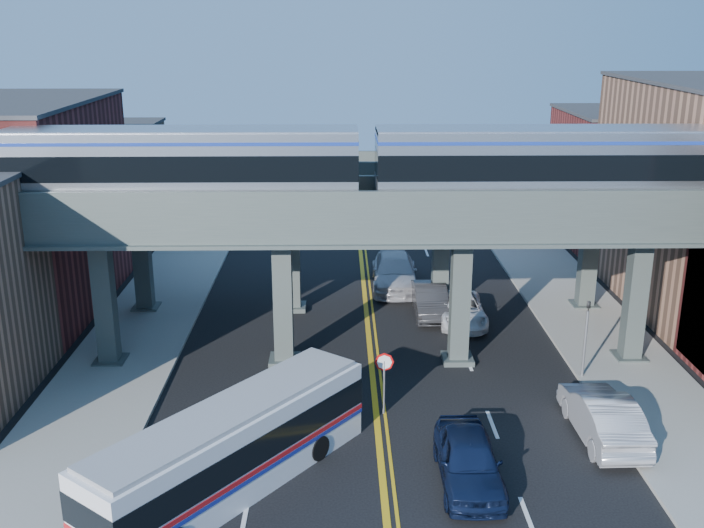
{
  "coord_description": "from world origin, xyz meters",
  "views": [
    {
      "loc": [
        -1.45,
        -25.26,
        15.08
      ],
      "look_at": [
        -0.88,
        8.26,
        4.66
      ],
      "focal_mm": 40.0,
      "sensor_mm": 36.0,
      "label": 1
    }
  ],
  "objects_px": {
    "traffic_signal": "(586,331)",
    "car_lane_a": "(469,460)",
    "stop_sign": "(384,373)",
    "car_lane_c": "(461,310)",
    "transit_train": "(550,163)",
    "car_lane_d": "(394,272)",
    "transit_bus": "(232,449)",
    "car_lane_b": "(430,300)",
    "car_parked_curb": "(603,416)"
  },
  "relations": [
    {
      "from": "stop_sign",
      "to": "traffic_signal",
      "type": "distance_m",
      "value": 9.41
    },
    {
      "from": "transit_train",
      "to": "transit_bus",
      "type": "bearing_deg",
      "value": -141.27
    },
    {
      "from": "car_lane_a",
      "to": "car_lane_b",
      "type": "relative_size",
      "value": 1.03
    },
    {
      "from": "car_lane_b",
      "to": "car_parked_curb",
      "type": "distance_m",
      "value": 14.02
    },
    {
      "from": "traffic_signal",
      "to": "car_lane_d",
      "type": "distance_m",
      "value": 14.74
    },
    {
      "from": "car_lane_d",
      "to": "car_parked_curb",
      "type": "xyz_separation_m",
      "value": [
        6.63,
        -17.69,
        -0.02
      ]
    },
    {
      "from": "transit_train",
      "to": "car_parked_curb",
      "type": "height_order",
      "value": "transit_train"
    },
    {
      "from": "car_lane_b",
      "to": "transit_bus",
      "type": "bearing_deg",
      "value": -117.13
    },
    {
      "from": "transit_train",
      "to": "car_lane_a",
      "type": "bearing_deg",
      "value": -115.41
    },
    {
      "from": "stop_sign",
      "to": "car_lane_c",
      "type": "height_order",
      "value": "stop_sign"
    },
    {
      "from": "car_lane_c",
      "to": "car_parked_curb",
      "type": "xyz_separation_m",
      "value": [
        3.53,
        -11.88,
        0.2
      ]
    },
    {
      "from": "stop_sign",
      "to": "car_lane_a",
      "type": "distance_m",
      "value": 5.67
    },
    {
      "from": "car_lane_a",
      "to": "transit_train",
      "type": "bearing_deg",
      "value": 64.92
    },
    {
      "from": "car_lane_a",
      "to": "transit_bus",
      "type": "bearing_deg",
      "value": -178.19
    },
    {
      "from": "traffic_signal",
      "to": "car_lane_d",
      "type": "bearing_deg",
      "value": 120.28
    },
    {
      "from": "car_lane_c",
      "to": "car_parked_curb",
      "type": "relative_size",
      "value": 0.92
    },
    {
      "from": "transit_train",
      "to": "car_parked_curb",
      "type": "bearing_deg",
      "value": -83.55
    },
    {
      "from": "car_lane_a",
      "to": "car_lane_d",
      "type": "bearing_deg",
      "value": 93.38
    },
    {
      "from": "car_lane_a",
      "to": "traffic_signal",
      "type": "bearing_deg",
      "value": 51.97
    },
    {
      "from": "car_lane_a",
      "to": "car_parked_curb",
      "type": "distance_m",
      "value": 6.26
    },
    {
      "from": "car_lane_c",
      "to": "traffic_signal",
      "type": "bearing_deg",
      "value": -56.02
    },
    {
      "from": "car_parked_curb",
      "to": "car_lane_c",
      "type": "bearing_deg",
      "value": -74.76
    },
    {
      "from": "transit_bus",
      "to": "car_parked_curb",
      "type": "xyz_separation_m",
      "value": [
        13.47,
        3.15,
        -0.57
      ]
    },
    {
      "from": "car_lane_d",
      "to": "car_parked_curb",
      "type": "bearing_deg",
      "value": -67.86
    },
    {
      "from": "stop_sign",
      "to": "car_lane_a",
      "type": "bearing_deg",
      "value": -62.36
    },
    {
      "from": "transit_bus",
      "to": "car_lane_d",
      "type": "distance_m",
      "value": 21.94
    },
    {
      "from": "stop_sign",
      "to": "car_lane_c",
      "type": "xyz_separation_m",
      "value": [
        4.6,
        9.86,
        -1.06
      ]
    },
    {
      "from": "transit_bus",
      "to": "car_lane_d",
      "type": "xyz_separation_m",
      "value": [
        6.85,
        20.84,
        -0.55
      ]
    },
    {
      "from": "traffic_signal",
      "to": "car_lane_a",
      "type": "distance_m",
      "value": 10.25
    },
    {
      "from": "car_lane_b",
      "to": "transit_train",
      "type": "bearing_deg",
      "value": -54.82
    },
    {
      "from": "transit_train",
      "to": "car_lane_c",
      "type": "relative_size",
      "value": 9.2
    },
    {
      "from": "transit_bus",
      "to": "car_lane_b",
      "type": "bearing_deg",
      "value": 10.83
    },
    {
      "from": "car_lane_b",
      "to": "traffic_signal",
      "type": "bearing_deg",
      "value": -53.98
    },
    {
      "from": "transit_train",
      "to": "car_lane_b",
      "type": "bearing_deg",
      "value": 124.8
    },
    {
      "from": "transit_train",
      "to": "stop_sign",
      "type": "height_order",
      "value": "transit_train"
    },
    {
      "from": "car_parked_curb",
      "to": "traffic_signal",
      "type": "bearing_deg",
      "value": -100.06
    },
    {
      "from": "car_lane_a",
      "to": "car_lane_d",
      "type": "relative_size",
      "value": 0.8
    },
    {
      "from": "transit_train",
      "to": "car_parked_curb",
      "type": "distance_m",
      "value": 10.93
    },
    {
      "from": "car_lane_c",
      "to": "car_lane_d",
      "type": "height_order",
      "value": "car_lane_d"
    },
    {
      "from": "transit_train",
      "to": "car_lane_d",
      "type": "relative_size",
      "value": 7.3
    },
    {
      "from": "traffic_signal",
      "to": "car_lane_c",
      "type": "bearing_deg",
      "value": 122.08
    },
    {
      "from": "transit_bus",
      "to": "car_lane_c",
      "type": "relative_size",
      "value": 2.03
    },
    {
      "from": "transit_bus",
      "to": "traffic_signal",
      "type": "bearing_deg",
      "value": -21.84
    },
    {
      "from": "stop_sign",
      "to": "car_lane_b",
      "type": "xyz_separation_m",
      "value": [
        3.11,
        11.07,
        -0.95
      ]
    },
    {
      "from": "traffic_signal",
      "to": "car_lane_a",
      "type": "bearing_deg",
      "value": -128.36
    },
    {
      "from": "transit_train",
      "to": "transit_bus",
      "type": "relative_size",
      "value": 4.52
    },
    {
      "from": "car_parked_curb",
      "to": "car_lane_a",
      "type": "bearing_deg",
      "value": 26.75
    },
    {
      "from": "transit_train",
      "to": "traffic_signal",
      "type": "bearing_deg",
      "value": -51.9
    },
    {
      "from": "transit_bus",
      "to": "car_lane_c",
      "type": "xyz_separation_m",
      "value": [
        9.95,
        15.03,
        -0.77
      ]
    },
    {
      "from": "car_lane_b",
      "to": "stop_sign",
      "type": "bearing_deg",
      "value": -105.31
    }
  ]
}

